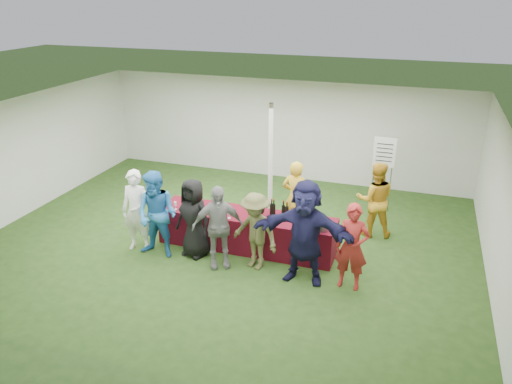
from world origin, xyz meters
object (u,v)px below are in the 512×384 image
(dump_bucket, at_px, (322,226))
(wine_list_sign, at_px, (384,158))
(staff_pourer, at_px, (296,198))
(staff_back, at_px, (375,200))
(customer_5, at_px, (305,232))
(customer_4, at_px, (255,231))
(customer_3, at_px, (218,227))
(customer_1, at_px, (157,215))
(customer_6, at_px, (352,247))
(customer_0, at_px, (137,211))
(customer_2, at_px, (194,218))
(serving_table, at_px, (247,231))

(dump_bucket, relative_size, wine_list_sign, 0.14)
(staff_pourer, relative_size, staff_back, 1.00)
(staff_back, xyz_separation_m, customer_5, (-0.98, -2.21, 0.15))
(dump_bucket, xyz_separation_m, customer_4, (-1.15, -0.46, -0.08))
(customer_3, relative_size, customer_4, 1.08)
(dump_bucket, bearing_deg, customer_1, -168.47)
(dump_bucket, distance_m, wine_list_sign, 3.09)
(wine_list_sign, distance_m, customer_1, 5.31)
(staff_back, relative_size, customer_5, 0.85)
(customer_1, height_order, customer_5, customer_5)
(customer_6, bearing_deg, customer_4, 179.86)
(customer_0, xyz_separation_m, customer_2, (1.17, 0.15, -0.05))
(customer_2, relative_size, customer_6, 1.01)
(customer_2, xyz_separation_m, customer_5, (2.25, -0.21, 0.17))
(customer_0, height_order, customer_1, customer_1)
(wine_list_sign, height_order, customer_6, wine_list_sign)
(staff_back, xyz_separation_m, customer_1, (-3.89, -2.24, 0.05))
(serving_table, relative_size, customer_2, 2.26)
(customer_4, bearing_deg, customer_2, -163.44)
(customer_1, bearing_deg, customer_5, 2.67)
(customer_4, bearing_deg, serving_table, 141.28)
(customer_0, bearing_deg, staff_pourer, 25.97)
(serving_table, height_order, dump_bucket, dump_bucket)
(customer_6, bearing_deg, serving_table, 163.65)
(dump_bucket, xyz_separation_m, staff_back, (0.80, 1.61, -0.02))
(customer_1, relative_size, customer_5, 0.90)
(customer_4, bearing_deg, customer_5, 11.63)
(customer_0, bearing_deg, customer_6, -5.23)
(customer_3, distance_m, customer_5, 1.65)
(wine_list_sign, bearing_deg, customer_1, -137.50)
(staff_back, xyz_separation_m, customer_3, (-2.63, -2.24, -0.00))
(staff_back, bearing_deg, customer_0, 12.95)
(serving_table, distance_m, customer_3, 0.99)
(customer_0, xyz_separation_m, customer_5, (3.42, -0.06, 0.12))
(dump_bucket, distance_m, customer_2, 2.47)
(customer_5, bearing_deg, wine_list_sign, 75.37)
(customer_4, bearing_deg, customer_3, -145.97)
(serving_table, relative_size, customer_4, 2.38)
(wine_list_sign, xyz_separation_m, customer_0, (-4.41, -3.48, -0.47))
(customer_6, bearing_deg, customer_1, -175.91)
(staff_pourer, distance_m, customer_5, 1.86)
(wine_list_sign, height_order, customer_3, wine_list_sign)
(wine_list_sign, xyz_separation_m, customer_3, (-2.64, -3.57, -0.50))
(customer_0, relative_size, customer_6, 1.06)
(customer_4, height_order, customer_5, customer_5)
(customer_4, bearing_deg, staff_back, 66.52)
(customer_0, distance_m, customer_1, 0.52)
(serving_table, height_order, customer_6, customer_6)
(wine_list_sign, xyz_separation_m, customer_2, (-3.24, -3.33, -0.52))
(staff_pourer, xyz_separation_m, customer_5, (0.62, -1.74, 0.14))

